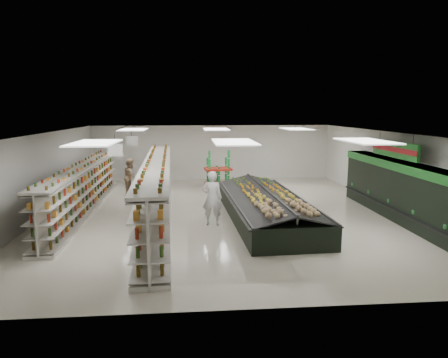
{
  "coord_description": "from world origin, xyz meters",
  "views": [
    {
      "loc": [
        -1.29,
        -15.62,
        4.08
      ],
      "look_at": [
        0.07,
        0.33,
        1.31
      ],
      "focal_mm": 32.0,
      "sensor_mm": 36.0,
      "label": 1
    }
  ],
  "objects": [
    {
      "name": "gondola_left",
      "position": [
        -5.62,
        0.67,
        0.87
      ],
      "size": [
        1.06,
        10.95,
        1.9
      ],
      "rotation": [
        0.0,
        0.0,
        0.02
      ],
      "color": "silver",
      "rests_on": "floor"
    },
    {
      "name": "aisle_sign_far",
      "position": [
        -3.8,
        2.0,
        2.75
      ],
      "size": [
        0.52,
        0.06,
        0.75
      ],
      "color": "white",
      "rests_on": "ceiling"
    },
    {
      "name": "produce_island",
      "position": [
        1.55,
        -1.11,
        0.52
      ],
      "size": [
        3.13,
        7.83,
        1.15
      ],
      "rotation": [
        0.0,
        0.0,
        0.04
      ],
      "color": "black",
      "rests_on": "floor"
    },
    {
      "name": "wall_right",
      "position": [
        7.0,
        0.0,
        1.6
      ],
      "size": [
        0.02,
        16.0,
        3.2
      ],
      "primitive_type": "cube",
      "color": "white",
      "rests_on": "floor"
    },
    {
      "name": "wall_front",
      "position": [
        0.0,
        -8.0,
        1.6
      ],
      "size": [
        14.0,
        0.02,
        3.2
      ],
      "primitive_type": "cube",
      "color": "white",
      "rests_on": "floor"
    },
    {
      "name": "shopper_main",
      "position": [
        -0.53,
        -1.73,
        0.98
      ],
      "size": [
        0.77,
        0.55,
        1.96
      ],
      "primitive_type": "imported",
      "rotation": [
        0.0,
        0.0,
        3.02
      ],
      "color": "white",
      "rests_on": "floor"
    },
    {
      "name": "shopper_background",
      "position": [
        -4.2,
        4.0,
        0.87
      ],
      "size": [
        0.6,
        0.89,
        1.75
      ],
      "primitive_type": "imported",
      "rotation": [
        0.0,
        0.0,
        1.48
      ],
      "color": "tan",
      "rests_on": "floor"
    },
    {
      "name": "hortifruti_banner",
      "position": [
        6.25,
        -1.5,
        2.65
      ],
      "size": [
        0.12,
        3.2,
        0.95
      ],
      "color": "#1F7526",
      "rests_on": "ceiling"
    },
    {
      "name": "gondola_center",
      "position": [
        -2.54,
        -0.67,
        1.01
      ],
      "size": [
        1.53,
        12.74,
        2.2
      ],
      "rotation": [
        0.0,
        0.0,
        0.05
      ],
      "color": "silver",
      "rests_on": "floor"
    },
    {
      "name": "floor",
      "position": [
        0.0,
        0.0,
        0.0
      ],
      "size": [
        16.0,
        16.0,
        0.0
      ],
      "primitive_type": "plane",
      "color": "beige",
      "rests_on": "ground"
    },
    {
      "name": "aisle_sign_near",
      "position": [
        -3.8,
        -2.0,
        2.75
      ],
      "size": [
        0.52,
        0.06,
        0.75
      ],
      "color": "white",
      "rests_on": "ceiling"
    },
    {
      "name": "ceiling",
      "position": [
        0.0,
        0.0,
        3.2
      ],
      "size": [
        14.0,
        16.0,
        0.02
      ],
      "primitive_type": "cube",
      "color": "white",
      "rests_on": "wall_back"
    },
    {
      "name": "wall_back",
      "position": [
        0.0,
        8.0,
        1.6
      ],
      "size": [
        14.0,
        0.02,
        3.2
      ],
      "primitive_type": "cube",
      "color": "white",
      "rests_on": "floor"
    },
    {
      "name": "produce_wall_case",
      "position": [
        6.53,
        -1.5,
        1.24
      ],
      "size": [
        0.93,
        8.0,
        2.2
      ],
      "color": "black",
      "rests_on": "floor"
    },
    {
      "name": "soda_endcap",
      "position": [
        0.2,
        5.57,
        0.88
      ],
      "size": [
        1.51,
        1.11,
        1.81
      ],
      "rotation": [
        0.0,
        0.0,
        0.11
      ],
      "color": "#A6131B",
      "rests_on": "floor"
    },
    {
      "name": "wall_left",
      "position": [
        -7.0,
        0.0,
        1.6
      ],
      "size": [
        0.02,
        16.0,
        3.2
      ],
      "primitive_type": "cube",
      "color": "white",
      "rests_on": "floor"
    }
  ]
}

